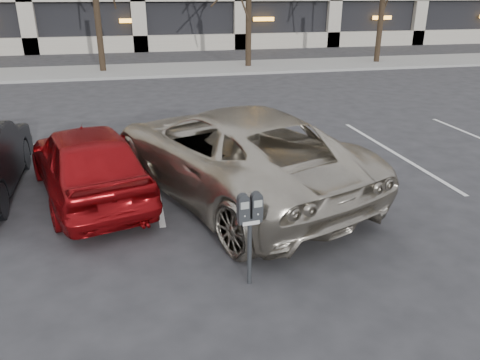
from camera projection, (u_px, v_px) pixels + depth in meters
name	position (u px, v px, depth m)	size (l,w,h in m)	color
ground	(243.00, 211.00, 8.08)	(140.00, 140.00, 0.00)	#28282B
sidewalk	(168.00, 70.00, 22.54)	(80.00, 4.00, 0.12)	gray
stall_lines	(154.00, 171.00, 9.88)	(16.90, 5.20, 0.00)	silver
parking_meter	(250.00, 217.00, 5.73)	(0.33, 0.15, 1.25)	black
suv_silver	(231.00, 151.00, 8.59)	(4.65, 6.47, 1.64)	#B3AA98
car_red	(87.00, 161.00, 8.40)	(1.65, 4.10, 1.40)	maroon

